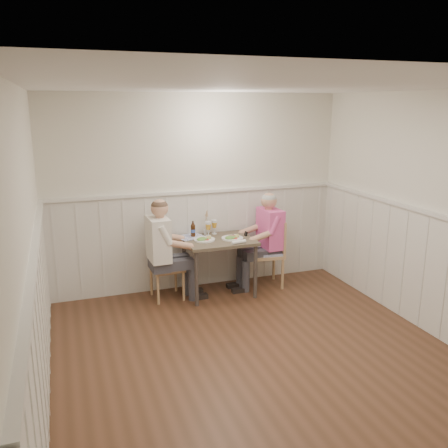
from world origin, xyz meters
The scene contains 16 objects.
ground_plane centered at (0.00, 0.00, 0.00)m, with size 4.50×4.50×0.00m, color #4C2F1C.
room_shell centered at (0.00, 0.00, 1.52)m, with size 4.04×4.54×2.60m.
wainscot centered at (0.00, 0.69, 0.69)m, with size 4.00×4.49×1.34m.
dining_table centered at (0.16, 1.84, 0.65)m, with size 0.89×0.70×0.75m.
chair_right centered at (0.91, 1.89, 0.51)m, with size 0.49×0.49×0.93m.
chair_left centered at (-0.57, 1.92, 0.45)m, with size 0.42×0.42×0.83m.
man_in_pink centered at (0.87, 1.88, 0.56)m, with size 0.62×0.43×1.33m.
diner_cream centered at (-0.60, 1.82, 0.57)m, with size 0.63×0.44×1.36m.
plate_man centered at (0.32, 1.78, 0.77)m, with size 0.28×0.28×0.07m.
plate_diner centered at (-0.05, 1.84, 0.77)m, with size 0.28×0.28×0.07m.
beer_glass_a centered at (0.19, 2.11, 0.88)m, with size 0.08×0.08×0.19m.
beer_glass_b centered at (0.08, 2.03, 0.88)m, with size 0.08×0.08×0.20m.
beer_bottle centered at (-0.13, 2.06, 0.85)m, with size 0.06×0.06×0.21m.
rolled_napkin centered at (0.33, 1.56, 0.77)m, with size 0.20×0.07×0.04m.
grass_vase centered at (0.05, 2.10, 0.91)m, with size 0.04×0.04×0.35m.
gingham_mat centered at (-0.17, 2.06, 0.75)m, with size 0.41×0.36×0.01m.
Camera 1 is at (-1.74, -3.76, 2.44)m, focal length 38.00 mm.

